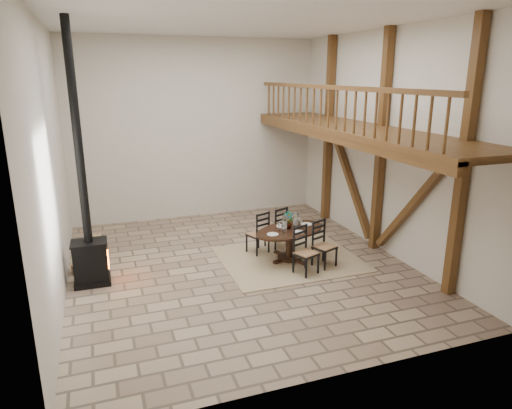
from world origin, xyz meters
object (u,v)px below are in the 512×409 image
object	(u,v)px
dining_table	(290,242)
wood_stove	(88,230)
log_stack	(81,266)
log_basket	(95,246)

from	to	relation	value
dining_table	wood_stove	bearing A→B (deg)	156.41
wood_stove	log_stack	bearing A→B (deg)	110.11
wood_stove	log_stack	xyz separation A→B (m)	(-0.23, 0.66, -0.99)
log_stack	dining_table	bearing A→B (deg)	-10.86
log_stack	wood_stove	bearing A→B (deg)	-70.99
log_basket	log_stack	bearing A→B (deg)	-108.13
wood_stove	log_stack	size ratio (longest dim) A/B	13.07
dining_table	log_basket	xyz separation A→B (m)	(-4.10, 1.78, -0.22)
log_stack	log_basket	bearing A→B (deg)	71.87
wood_stove	log_basket	world-z (taller)	wood_stove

